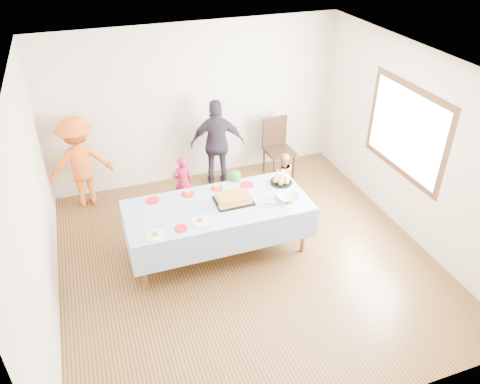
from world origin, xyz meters
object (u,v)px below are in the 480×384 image
object	(u,v)px
birthday_cake	(233,199)
party_table	(218,208)
dining_chair	(277,144)
adult_left	(80,162)

from	to	relation	value
birthday_cake	party_table	bearing A→B (deg)	-177.41
party_table	dining_chair	distance (m)	2.40
dining_chair	adult_left	xyz separation A→B (m)	(-3.32, 0.13, 0.17)
party_table	dining_chair	bearing A→B (deg)	46.85
party_table	birthday_cake	distance (m)	0.25
dining_chair	adult_left	bearing A→B (deg)	173.93
party_table	dining_chair	size ratio (longest dim) A/B	2.35
birthday_cake	adult_left	xyz separation A→B (m)	(-1.91, 1.87, -0.06)
adult_left	party_table	bearing A→B (deg)	125.84
adult_left	dining_chair	bearing A→B (deg)	171.70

